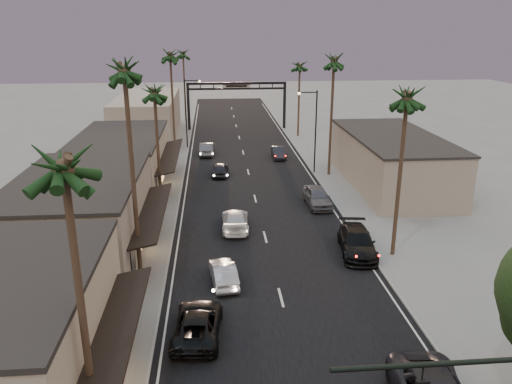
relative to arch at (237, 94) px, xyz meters
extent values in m
plane|color=slate|center=(0.00, -30.00, -5.53)|extent=(200.00, 200.00, 0.00)
cube|color=black|center=(0.00, -25.00, -5.53)|extent=(14.00, 120.00, 0.02)
cube|color=slate|center=(-9.50, -18.00, -5.47)|extent=(5.00, 92.00, 0.12)
cube|color=slate|center=(9.50, -18.00, -5.47)|extent=(5.00, 92.00, 0.12)
cube|color=tan|center=(-13.00, -58.00, -2.78)|extent=(8.00, 12.00, 5.50)
cube|color=gray|center=(-13.00, -44.00, -2.78)|extent=(8.00, 14.00, 5.50)
cube|color=tan|center=(-13.00, -28.00, -3.03)|extent=(8.00, 16.00, 5.00)
cube|color=gray|center=(-13.00, -5.00, -2.53)|extent=(8.00, 20.00, 6.00)
cube|color=gray|center=(14.00, -30.00, -3.03)|extent=(8.00, 18.00, 5.00)
cylinder|color=black|center=(3.40, -66.00, 1.07)|extent=(8.40, 0.16, 0.16)
cube|color=black|center=(-7.40, 0.00, -2.03)|extent=(0.40, 0.40, 7.00)
cube|color=black|center=(7.40, 0.00, -2.03)|extent=(0.40, 0.40, 7.00)
cube|color=black|center=(0.00, 0.00, 1.57)|extent=(15.20, 0.35, 0.35)
cube|color=black|center=(0.00, 0.00, 0.77)|extent=(15.20, 0.30, 0.30)
cube|color=beige|center=(0.00, -0.02, 1.17)|extent=(4.20, 0.12, 1.00)
cylinder|color=black|center=(7.20, -25.00, -1.03)|extent=(0.16, 0.16, 9.00)
cylinder|color=black|center=(6.20, -25.00, 3.27)|extent=(2.00, 0.12, 0.12)
sphere|color=#FFD899|center=(5.30, -25.00, 3.17)|extent=(0.30, 0.30, 0.30)
cylinder|color=black|center=(-7.20, -12.00, -1.03)|extent=(0.16, 0.16, 9.00)
cylinder|color=black|center=(-6.20, -12.00, 3.27)|extent=(2.00, 0.12, 0.12)
sphere|color=#FFD899|center=(-5.30, -12.00, 3.17)|extent=(0.30, 0.30, 0.30)
cylinder|color=#38281C|center=(-8.60, -61.00, -0.03)|extent=(0.28, 0.28, 11.00)
sphere|color=black|center=(-8.60, -61.00, 6.07)|extent=(3.20, 3.20, 3.20)
cylinder|color=#38281C|center=(-8.60, -48.00, 0.97)|extent=(0.28, 0.28, 13.00)
sphere|color=black|center=(-8.60, -48.00, 8.07)|extent=(3.20, 3.20, 3.20)
cylinder|color=#38281C|center=(-8.60, -34.00, -0.53)|extent=(0.28, 0.28, 10.00)
sphere|color=black|center=(-8.60, -34.00, 5.07)|extent=(3.20, 3.20, 3.20)
cylinder|color=#38281C|center=(-8.60, -15.00, 0.47)|extent=(0.28, 0.28, 12.00)
sphere|color=black|center=(-8.60, -15.00, 7.07)|extent=(3.20, 3.20, 3.20)
cylinder|color=#38281C|center=(8.60, -46.00, -0.03)|extent=(0.28, 0.28, 11.00)
sphere|color=black|center=(8.60, -46.00, 6.07)|extent=(3.20, 3.20, 3.20)
cylinder|color=#38281C|center=(8.60, -26.00, 0.47)|extent=(0.28, 0.28, 12.00)
sphere|color=black|center=(8.60, -26.00, 7.07)|extent=(3.20, 3.20, 3.20)
cylinder|color=#38281C|center=(8.60, -6.00, -0.53)|extent=(0.28, 0.28, 10.00)
sphere|color=black|center=(8.60, -6.00, 5.07)|extent=(3.20, 3.20, 3.20)
cylinder|color=#38281C|center=(-8.30, 8.00, -0.03)|extent=(0.28, 0.28, 11.00)
sphere|color=black|center=(-8.30, 8.00, 6.07)|extent=(3.20, 3.20, 3.20)
imported|color=black|center=(-4.84, -54.38, -4.82)|extent=(2.79, 5.33, 1.43)
imported|color=#949398|center=(-3.35, -48.88, -4.86)|extent=(1.91, 4.24, 1.35)
imported|color=silver|center=(-2.20, -40.13, -4.80)|extent=(2.21, 5.13, 1.47)
imported|color=black|center=(-3.12, -25.10, -4.82)|extent=(1.99, 4.29, 1.42)
imported|color=#4D4D52|center=(-4.62, -15.78, -4.76)|extent=(1.76, 4.75, 1.55)
imported|color=black|center=(6.20, -45.33, -4.70)|extent=(3.05, 6.01, 1.67)
imported|color=#505055|center=(5.39, -35.38, -4.69)|extent=(2.14, 5.02, 1.69)
imported|color=black|center=(4.11, -18.12, -4.86)|extent=(1.45, 4.11, 1.35)
camera|label=1|loc=(-3.76, -76.97, 9.86)|focal=35.00mm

